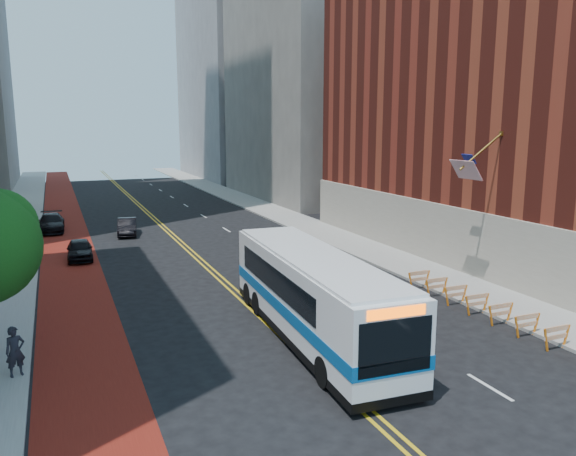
# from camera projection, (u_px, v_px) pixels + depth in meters

# --- Properties ---
(ground) EXTENTS (160.00, 160.00, 0.00)m
(ground) POSITION_uv_depth(u_px,v_px,m) (340.00, 387.00, 19.51)
(ground) COLOR black
(ground) RESTS_ON ground
(sidewalk_left) EXTENTS (4.00, 140.00, 0.15)m
(sidewalk_left) POSITION_uv_depth(u_px,v_px,m) (11.00, 245.00, 42.16)
(sidewalk_left) COLOR gray
(sidewalk_left) RESTS_ON ground
(sidewalk_right) EXTENTS (4.00, 140.00, 0.15)m
(sidewalk_right) POSITION_uv_depth(u_px,v_px,m) (302.00, 223.00, 51.26)
(sidewalk_right) COLOR gray
(sidewalk_right) RESTS_ON ground
(bus_lane_paint) EXTENTS (3.60, 140.00, 0.01)m
(bus_lane_paint) POSITION_uv_depth(u_px,v_px,m) (67.00, 242.00, 43.65)
(bus_lane_paint) COLOR #61140D
(bus_lane_paint) RESTS_ON ground
(center_line_inner) EXTENTS (0.14, 140.00, 0.01)m
(center_line_inner) POSITION_uv_depth(u_px,v_px,m) (169.00, 234.00, 46.65)
(center_line_inner) COLOR gold
(center_line_inner) RESTS_ON ground
(center_line_outer) EXTENTS (0.14, 140.00, 0.01)m
(center_line_outer) POSITION_uv_depth(u_px,v_px,m) (173.00, 234.00, 46.79)
(center_line_outer) COLOR gold
(center_line_outer) RESTS_ON ground
(lane_dashes) EXTENTS (0.14, 98.20, 0.01)m
(lane_dashes) POSITION_uv_depth(u_px,v_px,m) (204.00, 216.00, 55.80)
(lane_dashes) COLOR silver
(lane_dashes) RESTS_ON ground
(brick_building) EXTENTS (18.73, 36.00, 22.00)m
(brick_building) POSITION_uv_depth(u_px,v_px,m) (554.00, 94.00, 36.72)
(brick_building) COLOR maroon
(brick_building) RESTS_ON ground
(midrise_right_near) EXTENTS (18.00, 26.00, 40.00)m
(midrise_right_near) POSITION_uv_depth(u_px,v_px,m) (325.00, 32.00, 68.13)
(midrise_right_near) COLOR slate
(midrise_right_near) RESTS_ON ground
(midrise_right_far) EXTENTS (20.00, 28.00, 55.00)m
(midrise_right_far) POSITION_uv_depth(u_px,v_px,m) (252.00, 12.00, 94.34)
(midrise_right_far) COLOR gray
(midrise_right_far) RESTS_ON ground
(construction_barriers) EXTENTS (1.42, 10.91, 1.00)m
(construction_barriers) POSITION_uv_depth(u_px,v_px,m) (488.00, 306.00, 26.14)
(construction_barriers) COLOR orange
(construction_barriers) RESTS_ON ground
(transit_bus) EXTENTS (3.67, 13.58, 3.70)m
(transit_bus) POSITION_uv_depth(u_px,v_px,m) (312.00, 294.00, 23.73)
(transit_bus) COLOR white
(transit_bus) RESTS_ON ground
(car_a) EXTENTS (1.74, 4.06, 1.37)m
(car_a) POSITION_uv_depth(u_px,v_px,m) (80.00, 249.00, 37.84)
(car_a) COLOR black
(car_a) RESTS_ON ground
(car_b) EXTENTS (2.03, 4.33, 1.37)m
(car_b) POSITION_uv_depth(u_px,v_px,m) (127.00, 227.00, 46.18)
(car_b) COLOR black
(car_b) RESTS_ON ground
(car_c) EXTENTS (2.25, 5.20, 1.49)m
(car_c) POSITION_uv_depth(u_px,v_px,m) (51.00, 223.00, 47.65)
(car_c) COLOR black
(car_c) RESTS_ON ground
(pedestrian) EXTENTS (0.77, 0.63, 1.83)m
(pedestrian) POSITION_uv_depth(u_px,v_px,m) (15.00, 351.00, 19.92)
(pedestrian) COLOR black
(pedestrian) RESTS_ON sidewalk_left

